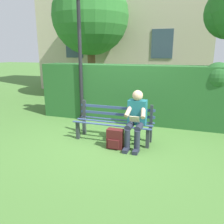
% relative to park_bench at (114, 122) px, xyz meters
% --- Properties ---
extents(ground, '(60.00, 60.00, 0.00)m').
position_rel_park_bench_xyz_m(ground, '(0.00, 0.07, -0.41)').
color(ground, '#477533').
extents(park_bench, '(1.74, 0.49, 0.82)m').
position_rel_park_bench_xyz_m(park_bench, '(0.00, 0.00, 0.00)').
color(park_bench, '#2D3338').
rests_on(park_bench, ground).
extents(person_seated, '(0.44, 0.73, 1.16)m').
position_rel_park_bench_xyz_m(person_seated, '(-0.52, 0.17, 0.20)').
color(person_seated, '#1E6672').
rests_on(person_seated, ground).
extents(hedge_backdrop, '(5.94, 0.85, 1.68)m').
position_rel_park_bench_xyz_m(hedge_backdrop, '(-0.39, -1.55, 0.41)').
color(hedge_backdrop, '#265B28').
rests_on(hedge_backdrop, ground).
extents(building_facade, '(8.29, 2.95, 7.96)m').
position_rel_park_bench_xyz_m(building_facade, '(1.78, -7.07, 3.57)').
color(building_facade, '#BCAD93').
rests_on(building_facade, ground).
extents(backpack, '(0.33, 0.24, 0.41)m').
position_rel_park_bench_xyz_m(backpack, '(-0.16, 0.46, -0.21)').
color(backpack, '#4C1919').
rests_on(backpack, ground).
extents(tree_far, '(3.23, 3.08, 4.83)m').
position_rel_park_bench_xyz_m(tree_far, '(2.60, -4.52, 2.82)').
color(tree_far, brown).
rests_on(tree_far, ground).
extents(lamp_post, '(0.30, 0.30, 3.50)m').
position_rel_park_bench_xyz_m(lamp_post, '(1.35, -1.14, 1.90)').
color(lamp_post, black).
rests_on(lamp_post, ground).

